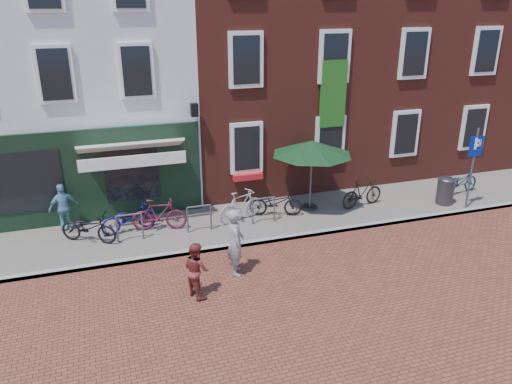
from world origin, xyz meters
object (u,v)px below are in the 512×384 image
object	(u,v)px
litter_bin	(446,189)
parking_sign	(474,158)
cafe_person	(64,207)
bicycle_5	(362,193)
bicycle_3	(241,206)
bicycle_1	(159,215)
parasol	(312,145)
bicycle_4	(276,203)
woman	(236,242)
bicycle_6	(460,182)
boy	(196,270)
bicycle_2	(129,217)
bicycle_0	(88,228)

from	to	relation	value
litter_bin	parking_sign	distance (m)	1.39
litter_bin	cafe_person	size ratio (longest dim) A/B	0.70
parking_sign	bicycle_5	xyz separation A→B (m)	(-3.24, 1.16, -1.23)
bicycle_3	bicycle_1	bearing A→B (deg)	67.82
parasol	cafe_person	world-z (taller)	parasol
bicycle_4	cafe_person	bearing A→B (deg)	99.85
woman	bicycle_1	size ratio (longest dim) A/B	1.08
bicycle_4	bicycle_6	distance (m)	6.84
bicycle_3	bicycle_5	xyz separation A→B (m)	(4.12, -0.18, 0.00)
litter_bin	parasol	xyz separation A→B (m)	(-4.47, 1.02, 1.63)
parasol	bicycle_1	bearing A→B (deg)	-178.74
boy	woman	bearing A→B (deg)	-81.05
boy	bicycle_3	world-z (taller)	boy
parking_sign	bicycle_1	size ratio (longest dim) A/B	1.66
bicycle_2	boy	bearing A→B (deg)	-175.99
bicycle_1	bicycle_4	world-z (taller)	bicycle_1
cafe_person	bicycle_2	size ratio (longest dim) A/B	0.87
boy	bicycle_0	xyz separation A→B (m)	(-2.37, 3.48, -0.14)
parking_sign	cafe_person	size ratio (longest dim) A/B	1.85
litter_bin	bicycle_1	size ratio (longest dim) A/B	0.63
parasol	bicycle_2	size ratio (longest dim) A/B	1.55
cafe_person	bicycle_0	world-z (taller)	cafe_person
parking_sign	bicycle_1	xyz separation A→B (m)	(-9.86, 1.43, -1.23)
bicycle_0	bicycle_1	xyz separation A→B (m)	(2.00, 0.18, 0.05)
bicycle_2	bicycle_4	distance (m)	4.51
litter_bin	bicycle_2	xyz separation A→B (m)	(-10.24, 1.09, -0.09)
cafe_person	parasol	bearing A→B (deg)	156.21
litter_bin	parking_sign	size ratio (longest dim) A/B	0.38
parasol	bicycle_2	bearing A→B (deg)	179.28
litter_bin	bicycle_5	world-z (taller)	litter_bin
litter_bin	woman	bearing A→B (deg)	-165.43
bicycle_0	bicycle_2	world-z (taller)	same
litter_bin	boy	bearing A→B (deg)	-163.06
parking_sign	bicycle_4	xyz separation A→B (m)	(-6.22, 1.35, -1.28)
cafe_person	woman	bearing A→B (deg)	119.50
cafe_person	parking_sign	bearing A→B (deg)	151.47
litter_bin	parking_sign	world-z (taller)	parking_sign
bicycle_2	bicycle_5	size ratio (longest dim) A/B	1.03
bicycle_6	parking_sign	bearing A→B (deg)	138.50
bicycle_3	bicycle_2	bearing A→B (deg)	65.26
parking_sign	bicycle_0	bearing A→B (deg)	173.97
parking_sign	bicycle_4	distance (m)	6.49
bicycle_0	bicycle_6	world-z (taller)	same
bicycle_5	bicycle_6	xyz separation A→B (m)	(3.86, -0.04, -0.05)
bicycle_4	litter_bin	bearing A→B (deg)	-80.12
parasol	bicycle_0	distance (m)	7.13
cafe_person	bicycle_5	bearing A→B (deg)	154.94
parking_sign	bicycle_6	world-z (taller)	parking_sign
litter_bin	bicycle_4	xyz separation A→B (m)	(-5.74, 0.83, -0.09)
bicycle_0	bicycle_2	bearing A→B (deg)	-42.63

